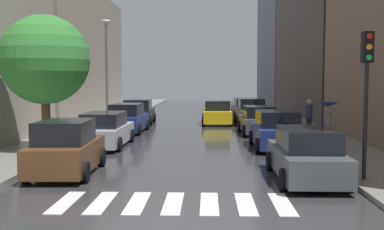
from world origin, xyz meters
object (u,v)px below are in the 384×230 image
object	(u,v)px
parked_car_left_nearest	(66,149)
parked_car_right_third	(258,121)
parked_car_left_second	(105,130)
pedestrian_near_tree	(328,114)
parked_car_left_fourth	(138,112)
parked_car_right_nearest	(306,156)
traffic_light_right_corner	(367,72)
parked_car_right_second	(276,131)
taxi_midroad	(217,113)
street_tree_left	(45,60)
parked_car_right_fourth	(251,112)
lamp_post_left	(107,64)
pedestrian_foreground	(309,116)
parked_car_left_third	(127,119)
parked_car_right_fifth	(246,109)

from	to	relation	value
parked_car_left_nearest	parked_car_right_third	size ratio (longest dim) A/B	0.98
parked_car_left_second	pedestrian_near_tree	bearing A→B (deg)	-92.19
parked_car_left_second	parked_car_left_fourth	distance (m)	11.43
parked_car_right_nearest	traffic_light_right_corner	xyz separation A→B (m)	(1.60, -0.52, 2.53)
parked_car_right_second	traffic_light_right_corner	distance (m)	7.75
parked_car_left_second	taxi_midroad	size ratio (longest dim) A/B	1.08
parked_car_left_fourth	street_tree_left	xyz separation A→B (m)	(-1.94, -13.30, 3.09)
traffic_light_right_corner	parked_car_left_fourth	bearing A→B (deg)	116.35
taxi_midroad	pedestrian_near_tree	world-z (taller)	pedestrian_near_tree
parked_car_right_fourth	pedestrian_near_tree	world-z (taller)	pedestrian_near_tree
parked_car_right_nearest	lamp_post_left	world-z (taller)	lamp_post_left
pedestrian_foreground	lamp_post_left	distance (m)	13.05
parked_car_right_fourth	street_tree_left	distance (m)	16.29
pedestrian_foreground	parked_car_right_nearest	bearing A→B (deg)	-33.74
parked_car_right_second	lamp_post_left	size ratio (longest dim) A/B	0.65
parked_car_right_nearest	parked_car_right_fourth	bearing A→B (deg)	0.30
parked_car_right_nearest	lamp_post_left	size ratio (longest dim) A/B	0.69
parked_car_left_fourth	parked_car_right_fourth	xyz separation A→B (m)	(7.73, -0.54, 0.05)
parked_car_right_second	taxi_midroad	bearing A→B (deg)	11.47
parked_car_right_second	parked_car_right_third	size ratio (longest dim) A/B	1.01
parked_car_right_second	lamp_post_left	distance (m)	13.51
parked_car_right_nearest	pedestrian_near_tree	distance (m)	6.94
parked_car_left_third	traffic_light_right_corner	distance (m)	16.40
parked_car_right_fifth	pedestrian_foreground	size ratio (longest dim) A/B	2.50
parked_car_right_nearest	taxi_midroad	bearing A→B (deg)	7.39
parked_car_left_fourth	street_tree_left	bearing A→B (deg)	170.39
parked_car_right_fifth	traffic_light_right_corner	bearing A→B (deg)	-177.91
taxi_midroad	traffic_light_right_corner	bearing A→B (deg)	-168.07
parked_car_left_nearest	parked_car_right_third	world-z (taller)	parked_car_left_nearest
parked_car_left_fourth	parked_car_right_second	size ratio (longest dim) A/B	0.95
parked_car_left_nearest	traffic_light_right_corner	world-z (taller)	traffic_light_right_corner
parked_car_right_fifth	parked_car_left_third	bearing A→B (deg)	141.80
parked_car_left_second	lamp_post_left	world-z (taller)	lamp_post_left
parked_car_right_third	taxi_midroad	xyz separation A→B (m)	(-2.19, 5.86, 0.02)
parked_car_left_nearest	parked_car_right_third	distance (m)	13.80
parked_car_left_second	street_tree_left	bearing A→B (deg)	132.72
parked_car_left_third	parked_car_right_fifth	bearing A→B (deg)	-34.10
parked_car_left_third	pedestrian_foreground	xyz separation A→B (m)	(9.99, -1.91, 0.35)
pedestrian_near_tree	traffic_light_right_corner	bearing A→B (deg)	98.13
parked_car_left_nearest	parked_car_right_fourth	size ratio (longest dim) A/B	0.91
parked_car_right_fourth	lamp_post_left	xyz separation A→B (m)	(-9.33, -2.16, 3.18)
parked_car_right_second	parked_car_right_third	xyz separation A→B (m)	(-0.20, 5.67, -0.05)
parked_car_right_fourth	pedestrian_near_tree	size ratio (longest dim) A/B	2.34
parked_car_right_second	parked_car_right_third	bearing A→B (deg)	1.78
parked_car_right_fourth	street_tree_left	bearing A→B (deg)	142.54
parked_car_left_second	traffic_light_right_corner	xyz separation A→B (m)	(9.26, -7.54, 2.54)
parked_car_left_third	traffic_light_right_corner	xyz separation A→B (m)	(9.22, -13.33, 2.50)
parked_car_left_third	parked_car_right_third	xyz separation A→B (m)	(7.48, -0.49, -0.04)
parked_car_right_fourth	parked_car_right_fifth	xyz separation A→B (m)	(0.08, 5.23, -0.07)
parked_car_left_third	parked_car_left_fourth	bearing A→B (deg)	4.07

